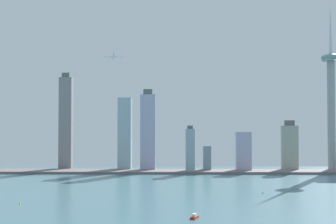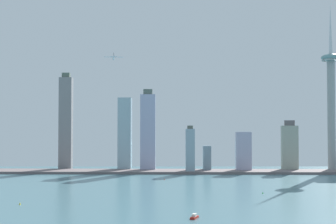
{
  "view_description": "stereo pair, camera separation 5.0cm",
  "coord_description": "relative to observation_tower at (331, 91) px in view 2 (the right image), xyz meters",
  "views": [
    {
      "loc": [
        -12.38,
        -353.9,
        72.76
      ],
      "look_at": [
        -29.68,
        487.05,
        101.15
      ],
      "focal_mm": 54.71,
      "sensor_mm": 36.0,
      "label": 1
    },
    {
      "loc": [
        -12.33,
        -353.9,
        72.76
      ],
      "look_at": [
        -29.68,
        487.05,
        101.15
      ],
      "focal_mm": 54.71,
      "sensor_mm": 36.0,
      "label": 2
    }
  ],
  "objects": [
    {
      "name": "skyscraper_3",
      "position": [
        -316.67,
        -6.31,
        -70.72
      ],
      "size": [
        25.95,
        12.73,
        141.97
      ],
      "color": "#A8ABCD",
      "rests_on": "ground"
    },
    {
      "name": "skyscraper_2",
      "position": [
        -464.32,
        17.78,
        -54.84
      ],
      "size": [
        22.71,
        16.34,
        173.32
      ],
      "color": "gray",
      "rests_on": "ground"
    },
    {
      "name": "observation_tower",
      "position": [
        0.0,
        0.0,
        0.0
      ],
      "size": [
        33.27,
        33.27,
        292.96
      ],
      "color": "#959B9A",
      "rests_on": "ground"
    },
    {
      "name": "airplane",
      "position": [
        -367.59,
        -75.27,
        48.15
      ],
      "size": [
        30.7,
        31.7,
        8.03
      ],
      "rotation": [
        0.0,
        0.0,
        1.71
      ],
      "color": "silver"
    },
    {
      "name": "skyscraper_4",
      "position": [
        -72.18,
        -0.12,
        -97.61
      ],
      "size": [
        27.89,
        12.68,
        88.12
      ],
      "color": "#9EA696",
      "rests_on": "ground"
    },
    {
      "name": "skyscraper_6",
      "position": [
        -358.39,
        11.9,
        -74.82
      ],
      "size": [
        23.02,
        26.29,
        128.11
      ],
      "color": "#9BB7C3",
      "rests_on": "ground"
    },
    {
      "name": "channel_buoy_0",
      "position": [
        -416.91,
        -394.64,
        -137.72
      ],
      "size": [
        1.94,
        1.94,
        2.32
      ],
      "primitive_type": "cone",
      "color": "yellow",
      "rests_on": "ground"
    },
    {
      "name": "skyscraper_1",
      "position": [
        -244.63,
        -38.33,
        -101.13
      ],
      "size": [
        15.08,
        25.1,
        78.83
      ],
      "color": "#90A5B4",
      "rests_on": "ground"
    },
    {
      "name": "boat_1",
      "position": [
        -250.94,
        -467.32,
        -137.48
      ],
      "size": [
        7.8,
        13.24,
        3.89
      ],
      "rotation": [
        0.0,
        0.0,
        1.25
      ],
      "color": "red",
      "rests_on": "ground"
    },
    {
      "name": "skyscraper_7",
      "position": [
        -153.89,
        -16.41,
        -104.77
      ],
      "size": [
        26.13,
        17.82,
        68.22
      ],
      "color": "#AFABC7",
      "rests_on": "ground"
    },
    {
      "name": "skyscraper_5",
      "position": [
        -215.4,
        -10.95,
        -116.6
      ],
      "size": [
        13.46,
        22.99,
        44.56
      ],
      "color": "gray",
      "rests_on": "ground"
    },
    {
      "name": "channel_buoy_2",
      "position": [
        -168.58,
        -304.33,
        -138.07
      ],
      "size": [
        1.78,
        1.78,
        1.62
      ],
      "primitive_type": "cone",
      "color": "green",
      "rests_on": "ground"
    },
    {
      "name": "channel_buoy_1",
      "position": [
        -284.1,
        -149.07,
        -137.85
      ],
      "size": [
        1.44,
        1.44,
        2.07
      ],
      "primitive_type": "cone",
      "color": "#E54C19",
      "rests_on": "ground"
    },
    {
      "name": "waterfront_pier",
      "position": [
        -251.5,
        -28.44,
        -136.89
      ],
      "size": [
        738.52,
        66.5,
        3.97
      ],
      "primitive_type": "cube",
      "color": "slate",
      "rests_on": "ground"
    }
  ]
}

